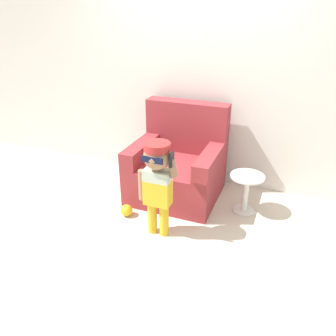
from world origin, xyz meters
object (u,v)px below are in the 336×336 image
object	(u,v)px
armchair	(178,165)
side_table	(246,190)
toy_ball	(127,210)
person_child	(157,175)

from	to	relation	value
armchair	side_table	xyz separation A→B (m)	(0.81, -0.12, -0.09)
armchair	toy_ball	world-z (taller)	armchair
armchair	person_child	size ratio (longest dim) A/B	1.09
person_child	toy_ball	bearing A→B (deg)	161.00
side_table	toy_ball	world-z (taller)	side_table
side_table	person_child	bearing A→B (deg)	-135.84
person_child	armchair	bearing A→B (deg)	96.28
person_child	side_table	bearing A→B (deg)	44.16
side_table	armchair	bearing A→B (deg)	171.74
toy_ball	side_table	bearing A→B (deg)	25.58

